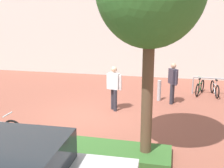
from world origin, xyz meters
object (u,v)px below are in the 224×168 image
(bike_rack_cluster, at_px, (222,89))
(person_shirt_blue, at_px, (114,86))
(person_suited_dark, at_px, (173,81))
(bollard_steel, at_px, (159,91))

(bike_rack_cluster, bearing_deg, person_shirt_blue, -145.39)
(person_shirt_blue, relative_size, person_suited_dark, 1.00)
(bollard_steel, xyz_separation_m, person_suited_dark, (0.55, -0.27, 0.53))
(bike_rack_cluster, bearing_deg, person_suited_dark, -143.34)
(bike_rack_cluster, bearing_deg, bollard_steel, -153.39)
(person_shirt_blue, bearing_deg, bollard_steel, 45.44)
(person_suited_dark, bearing_deg, bike_rack_cluster, 36.66)
(bollard_steel, distance_m, person_shirt_blue, 2.37)
(bike_rack_cluster, xyz_separation_m, bollard_steel, (-2.79, -1.40, 0.10))
(bollard_steel, bearing_deg, person_suited_dark, -25.58)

